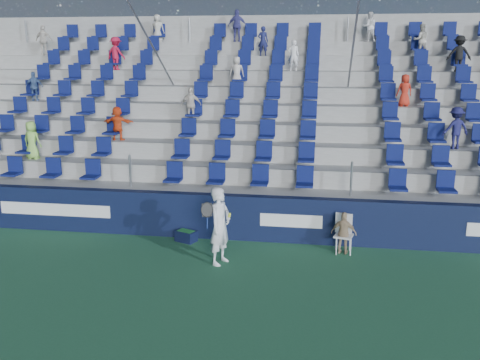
# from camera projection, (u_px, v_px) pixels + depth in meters

# --- Properties ---
(ground) EXTENTS (70.00, 70.00, 0.00)m
(ground) POSITION_uv_depth(u_px,v_px,m) (210.00, 289.00, 11.24)
(ground) COLOR #2D6944
(ground) RESTS_ON ground
(sponsor_wall) EXTENTS (24.00, 0.32, 1.20)m
(sponsor_wall) POSITION_uv_depth(u_px,v_px,m) (235.00, 217.00, 14.12)
(sponsor_wall) COLOR #0E1534
(sponsor_wall) RESTS_ON ground
(grandstand) EXTENTS (24.00, 8.17, 6.63)m
(grandstand) POSITION_uv_depth(u_px,v_px,m) (258.00, 131.00, 18.65)
(grandstand) COLOR #A8A8A3
(grandstand) RESTS_ON ground
(tennis_player) EXTENTS (0.73, 0.78, 1.84)m
(tennis_player) POSITION_uv_depth(u_px,v_px,m) (220.00, 226.00, 12.40)
(tennis_player) COLOR silver
(tennis_player) RESTS_ON ground
(line_judge_chair) EXTENTS (0.51, 0.53, 0.96)m
(line_judge_chair) POSITION_uv_depth(u_px,v_px,m) (344.00, 230.00, 13.23)
(line_judge_chair) COLOR white
(line_judge_chair) RESTS_ON ground
(line_judge) EXTENTS (0.66, 0.37, 1.06)m
(line_judge) POSITION_uv_depth(u_px,v_px,m) (344.00, 233.00, 13.09)
(line_judge) COLOR tan
(line_judge) RESTS_ON ground
(ball_bin) EXTENTS (0.61, 0.52, 0.29)m
(ball_bin) POSITION_uv_depth(u_px,v_px,m) (186.00, 235.00, 14.02)
(ball_bin) COLOR black
(ball_bin) RESTS_ON ground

